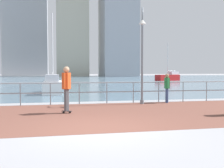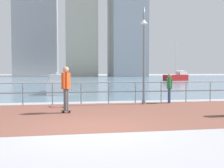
% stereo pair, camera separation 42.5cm
% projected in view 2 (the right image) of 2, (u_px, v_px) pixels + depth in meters
% --- Properties ---
extents(ground, '(220.00, 220.00, 0.00)m').
position_uv_depth(ground, '(71.00, 81.00, 46.98)').
color(ground, '#9E9EA3').
extents(brick_paving, '(28.00, 6.51, 0.01)m').
position_uv_depth(brick_paving, '(86.00, 114.00, 10.21)').
color(brick_paving, brown).
rests_on(brick_paving, ground).
extents(harbor_water, '(180.00, 88.00, 0.00)m').
position_uv_depth(harbor_water, '(70.00, 79.00, 57.73)').
color(harbor_water, slate).
rests_on(harbor_water, ground).
extents(waterfront_railing, '(25.25, 0.06, 1.10)m').
position_uv_depth(waterfront_railing, '(81.00, 89.00, 13.38)').
color(waterfront_railing, '#8C99A3').
rests_on(waterfront_railing, ground).
extents(lamppost, '(0.45, 0.79, 4.78)m').
position_uv_depth(lamppost, '(144.00, 51.00, 13.05)').
color(lamppost, slate).
rests_on(lamppost, ground).
extents(skateboarder, '(0.41, 0.54, 1.82)m').
position_uv_depth(skateboarder, '(66.00, 85.00, 10.46)').
color(skateboarder, black).
rests_on(skateboarder, ground).
extents(bystander, '(0.32, 0.55, 1.51)m').
position_uv_depth(bystander, '(169.00, 86.00, 13.79)').
color(bystander, '#384C7A').
rests_on(bystander, ground).
extents(sailboat_gray, '(1.38, 4.24, 5.93)m').
position_uv_depth(sailboat_gray, '(58.00, 86.00, 19.96)').
color(sailboat_gray, white).
rests_on(sailboat_gray, ground).
extents(sailboat_white, '(5.01, 3.15, 6.74)m').
position_uv_depth(sailboat_white, '(177.00, 77.00, 47.65)').
color(sailboat_white, '#B21E1E').
rests_on(sailboat_white, ground).
extents(tower_brick, '(10.03, 14.16, 48.09)m').
position_uv_depth(tower_brick, '(81.00, 6.00, 88.94)').
color(tower_brick, '#B2AD99').
rests_on(tower_brick, ground).
extents(tower_slate, '(17.00, 10.14, 35.95)m').
position_uv_depth(tower_slate, '(36.00, 33.00, 107.70)').
color(tower_slate, '#A3A8B2').
rests_on(tower_slate, ground).
extents(tower_glass, '(11.04, 13.50, 49.39)m').
position_uv_depth(tower_glass, '(127.00, 3.00, 87.58)').
color(tower_glass, '#A3A8B2').
rests_on(tower_glass, ground).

